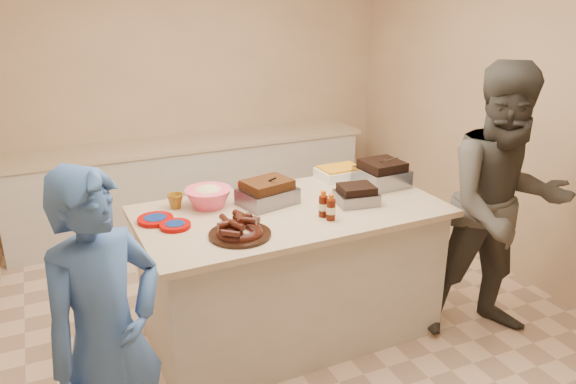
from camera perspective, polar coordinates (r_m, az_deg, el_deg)
name	(u,v)px	position (r m, az deg, el deg)	size (l,w,h in m)	color
room	(275,338)	(4.11, -1.29, -14.59)	(4.50, 5.00, 2.70)	tan
back_counter	(190,184)	(5.79, -9.91, 0.81)	(3.60, 0.64, 0.90)	beige
island	(291,331)	(4.18, 0.29, -13.92)	(2.01, 1.06, 0.95)	beige
rib_platter	(240,236)	(3.34, -4.90, -4.46)	(0.37, 0.37, 0.15)	#42150D
pulled_pork_tray	(268,204)	(3.81, -2.09, -1.20)	(0.36, 0.27, 0.11)	#47230F
brisket_tray	(356,203)	(3.84, 6.92, -1.16)	(0.27, 0.22, 0.08)	black
roasting_pan	(381,185)	(4.22, 9.45, 0.70)	(0.32, 0.32, 0.13)	gray
coleslaw_bowl	(209,207)	(3.79, -8.03, -1.48)	(0.31, 0.31, 0.21)	#FD5072
sausage_plate	(265,189)	(4.08, -2.40, 0.31)	(0.27, 0.27, 0.05)	silver
mac_cheese_dish	(340,177)	(4.35, 5.26, 1.51)	(0.34, 0.25, 0.09)	orange
bbq_bottle_a	(323,216)	(3.61, 3.57, -2.48)	(0.06, 0.06, 0.17)	#411005
bbq_bottle_b	(331,220)	(3.56, 4.35, -2.84)	(0.06, 0.06, 0.17)	#411005
mustard_bottle	(267,198)	(3.90, -2.16, -0.65)	(0.04, 0.04, 0.11)	#D4AA06
sauce_bowl	(277,195)	(3.96, -1.11, -0.32)	(0.15, 0.05, 0.15)	silver
plate_stack_large	(156,222)	(3.62, -13.30, -2.94)	(0.22, 0.22, 0.03)	#920200
plate_stack_small	(175,228)	(3.50, -11.36, -3.57)	(0.19, 0.19, 0.03)	#920200
plastic_cup	(176,208)	(3.81, -11.32, -1.59)	(0.11, 0.10, 0.11)	#895E16
basket_stack	(253,196)	(3.95, -3.53, -0.40)	(0.19, 0.14, 0.09)	#920200
guest_gray	(486,329)	(4.44, 19.43, -12.95)	(0.93, 1.92, 0.73)	#46443F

